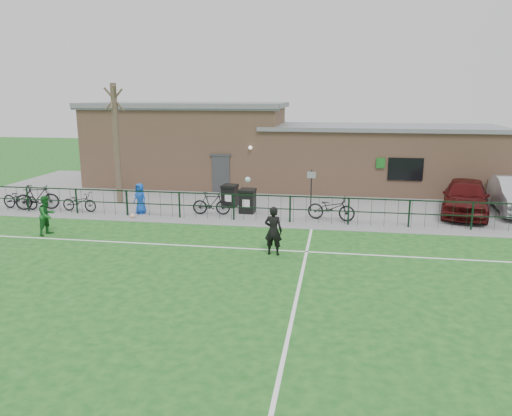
% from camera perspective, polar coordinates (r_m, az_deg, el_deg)
% --- Properties ---
extents(ground, '(90.00, 90.00, 0.00)m').
position_cam_1_polar(ground, '(14.48, -3.31, -9.47)').
color(ground, '#175018').
rests_on(ground, ground).
extents(paving_strip, '(34.00, 13.00, 0.02)m').
position_cam_1_polar(paving_strip, '(27.27, 2.94, 1.34)').
color(paving_strip, slate).
rests_on(paving_strip, ground).
extents(pitch_line_touch, '(28.00, 0.10, 0.01)m').
position_cam_1_polar(pitch_line_touch, '(21.76, 1.22, -1.68)').
color(pitch_line_touch, white).
rests_on(pitch_line_touch, ground).
extents(pitch_line_mid, '(28.00, 0.10, 0.01)m').
position_cam_1_polar(pitch_line_mid, '(18.16, -0.52, -4.69)').
color(pitch_line_mid, white).
rests_on(pitch_line_mid, ground).
extents(pitch_line_perp, '(0.10, 16.00, 0.01)m').
position_cam_1_polar(pitch_line_perp, '(14.19, 4.71, -9.94)').
color(pitch_line_perp, white).
rests_on(pitch_line_perp, ground).
extents(perimeter_fence, '(28.00, 0.10, 1.20)m').
position_cam_1_polar(perimeter_fence, '(21.81, 1.30, -0.03)').
color(perimeter_fence, black).
rests_on(perimeter_fence, ground).
extents(bare_tree, '(0.30, 0.30, 6.00)m').
position_cam_1_polar(bare_tree, '(26.10, -15.64, 7.00)').
color(bare_tree, '#4C3C2E').
rests_on(bare_tree, ground).
extents(wheelie_bin_left, '(0.74, 0.82, 1.01)m').
position_cam_1_polar(wheelie_bin_left, '(24.70, -3.01, 1.32)').
color(wheelie_bin_left, black).
rests_on(wheelie_bin_left, paving_strip).
extents(wheelie_bin_right, '(0.71, 0.80, 1.04)m').
position_cam_1_polar(wheelie_bin_right, '(23.42, -0.97, 0.72)').
color(wheelie_bin_right, black).
rests_on(wheelie_bin_right, paving_strip).
extents(sign_post, '(0.08, 0.08, 2.00)m').
position_cam_1_polar(sign_post, '(23.67, 6.31, 1.97)').
color(sign_post, black).
rests_on(sign_post, paving_strip).
extents(car_maroon, '(3.03, 5.22, 1.67)m').
position_cam_1_polar(car_maroon, '(24.91, 22.83, 1.18)').
color(car_maroon, '#420B0C').
rests_on(car_maroon, paving_strip).
extents(bicycle_a, '(2.07, 0.95, 1.05)m').
position_cam_1_polar(bicycle_a, '(26.70, -25.34, 1.00)').
color(bicycle_a, black).
rests_on(bicycle_a, paving_strip).
extents(bicycle_b, '(2.09, 1.20, 1.21)m').
position_cam_1_polar(bicycle_b, '(26.19, -23.74, 1.13)').
color(bicycle_b, black).
rests_on(bicycle_b, paving_strip).
extents(bicycle_c, '(1.79, 0.72, 0.92)m').
position_cam_1_polar(bicycle_c, '(25.12, -19.54, 0.68)').
color(bicycle_c, black).
rests_on(bicycle_c, paving_strip).
extents(bicycle_d, '(1.79, 0.64, 1.06)m').
position_cam_1_polar(bicycle_d, '(23.11, -5.12, 0.53)').
color(bicycle_d, black).
rests_on(bicycle_d, paving_strip).
extents(bicycle_e, '(2.20, 1.08, 1.11)m').
position_cam_1_polar(bicycle_e, '(22.26, 8.59, 0.02)').
color(bicycle_e, black).
rests_on(bicycle_e, paving_strip).
extents(spectator_child, '(0.81, 0.67, 1.43)m').
position_cam_1_polar(spectator_child, '(23.83, -13.11, 1.08)').
color(spectator_child, blue).
rests_on(spectator_child, paving_strip).
extents(goalkeeper_kick, '(1.83, 3.00, 2.28)m').
position_cam_1_polar(goalkeeper_kick, '(17.38, 1.91, -2.46)').
color(goalkeeper_kick, black).
rests_on(goalkeeper_kick, ground).
extents(outfield_player, '(0.76, 0.89, 1.58)m').
position_cam_1_polar(outfield_player, '(21.46, -22.77, -0.76)').
color(outfield_player, '#1C6325').
rests_on(outfield_player, ground).
extents(ball_ground, '(0.22, 0.22, 0.22)m').
position_cam_1_polar(ball_ground, '(23.20, -13.91, -0.86)').
color(ball_ground, white).
rests_on(ball_ground, ground).
extents(clubhouse, '(24.25, 5.40, 4.96)m').
position_cam_1_polar(clubhouse, '(29.97, 1.97, 6.69)').
color(clubhouse, tan).
rests_on(clubhouse, ground).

